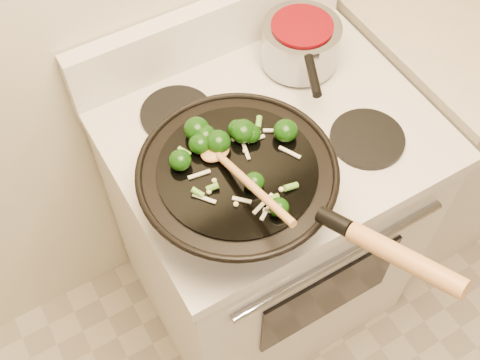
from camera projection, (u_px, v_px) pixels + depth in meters
stove at (264, 220)px, 1.84m from camera, size 0.78×0.67×1.08m
counter_unit at (467, 110)px, 2.11m from camera, size 0.85×0.62×0.91m
wok at (239, 185)px, 1.27m from camera, size 0.42×0.68×0.26m
stirfry at (230, 143)px, 1.24m from camera, size 0.28×0.29×0.05m
wooden_spoon at (235, 171)px, 1.19m from camera, size 0.07×0.29×0.09m
saucepan at (301, 43)px, 1.53m from camera, size 0.20×0.31×0.12m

